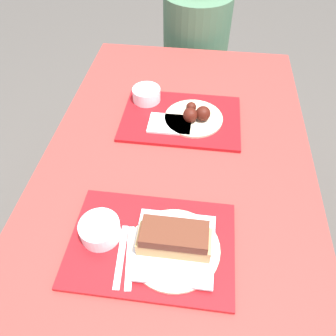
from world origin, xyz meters
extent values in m
plane|color=#4C4742|center=(0.00, 0.00, 0.00)|extent=(12.00, 12.00, 0.00)
cube|color=maroon|center=(0.00, 0.00, 0.75)|extent=(0.86, 1.58, 0.04)
cylinder|color=maroon|center=(-0.37, 0.71, 0.36)|extent=(0.07, 0.07, 0.73)
cylinder|color=maroon|center=(0.37, 0.71, 0.36)|extent=(0.07, 0.07, 0.73)
cube|color=maroon|center=(0.00, 1.01, 0.45)|extent=(0.82, 0.28, 0.04)
cylinder|color=maroon|center=(-0.35, 1.01, 0.22)|extent=(0.06, 0.06, 0.43)
cylinder|color=maroon|center=(0.35, 1.01, 0.22)|extent=(0.06, 0.06, 0.43)
cube|color=#B21419|center=(-0.03, -0.24, 0.77)|extent=(0.42, 0.29, 0.01)
cube|color=#B21419|center=(-0.01, 0.27, 0.77)|extent=(0.42, 0.29, 0.01)
cylinder|color=silver|center=(-0.16, -0.23, 0.80)|extent=(0.10, 0.10, 0.05)
cylinder|color=beige|center=(-0.16, -0.23, 0.82)|extent=(0.09, 0.09, 0.01)
cylinder|color=beige|center=(0.03, -0.25, 0.78)|extent=(0.23, 0.23, 0.01)
cube|color=silver|center=(0.03, -0.25, 0.79)|extent=(0.20, 0.20, 0.01)
cube|color=tan|center=(0.03, -0.25, 0.81)|extent=(0.18, 0.07, 0.04)
cube|color=#562819|center=(0.03, -0.25, 0.85)|extent=(0.16, 0.08, 0.03)
cube|color=white|center=(-0.10, -0.29, 0.78)|extent=(0.03, 0.17, 0.00)
cube|color=white|center=(-0.08, -0.29, 0.78)|extent=(0.04, 0.17, 0.00)
cube|color=#A59E93|center=(-0.05, -0.17, 0.78)|extent=(0.04, 0.03, 0.01)
cylinder|color=silver|center=(-0.15, 0.36, 0.80)|extent=(0.10, 0.10, 0.05)
cylinder|color=beige|center=(-0.15, 0.36, 0.82)|extent=(0.09, 0.09, 0.01)
cylinder|color=beige|center=(0.04, 0.27, 0.78)|extent=(0.21, 0.21, 0.01)
sphere|color=#42140C|center=(0.07, 0.26, 0.81)|extent=(0.05, 0.05, 0.05)
sphere|color=#42140C|center=(0.03, 0.30, 0.80)|extent=(0.04, 0.04, 0.04)
sphere|color=#42140C|center=(0.03, 0.25, 0.81)|extent=(0.05, 0.05, 0.05)
cube|color=white|center=(-0.04, 0.22, 0.78)|extent=(0.15, 0.10, 0.01)
cylinder|color=#477051|center=(0.00, 1.01, 0.70)|extent=(0.34, 0.34, 0.46)
camera|label=1|loc=(0.06, -0.65, 1.52)|focal=35.00mm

